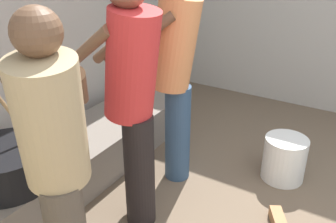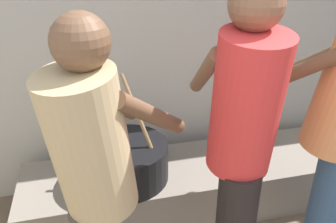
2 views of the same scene
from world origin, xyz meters
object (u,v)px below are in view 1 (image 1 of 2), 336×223
Objects in this scene: cook_in_orange_shirt at (174,67)px; bucket_white_plastic at (284,159)px; cook_in_tan_shirt at (56,156)px; cooking_pot_main at (8,165)px; cook_in_red_shirt at (132,92)px.

bucket_white_plastic is at bearing -60.44° from cook_in_orange_shirt.
cook_in_orange_shirt reaches higher than bucket_white_plastic.
cook_in_tan_shirt is at bearing -175.31° from cook_in_orange_shirt.
cooking_pot_main is 1.29m from cook_in_orange_shirt.
cook_in_red_shirt reaches higher than bucket_white_plastic.
bucket_white_plastic is at bearing -43.51° from cooking_pot_main.
bucket_white_plastic is (1.67, -0.68, -0.71)m from cook_in_tan_shirt.
cook_in_orange_shirt is at bearing -30.97° from cooking_pot_main.
cooking_pot_main is at bearing 74.75° from cook_in_tan_shirt.
cook_in_orange_shirt is (1.23, 0.10, 0.05)m from cook_in_tan_shirt.
cook_in_red_shirt is at bearing -175.62° from cook_in_orange_shirt.
cook_in_red_shirt is 1.01× the size of cook_in_orange_shirt.
cook_in_red_shirt reaches higher than cook_in_tan_shirt.
cook_in_tan_shirt is at bearing 157.86° from bucket_white_plastic.
cook_in_red_shirt is 1.06× the size of cook_in_tan_shirt.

